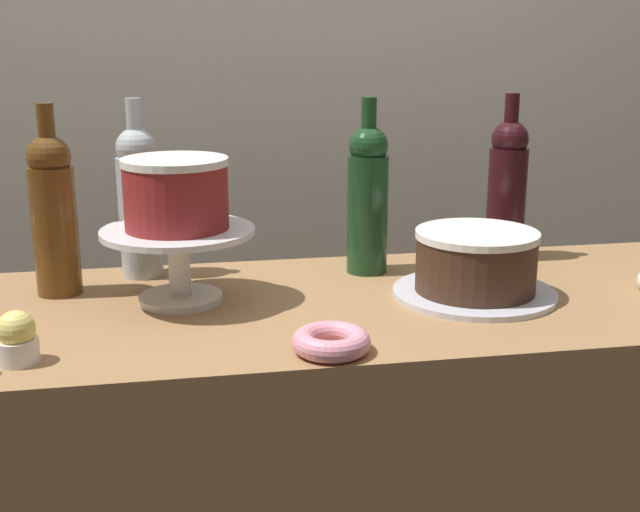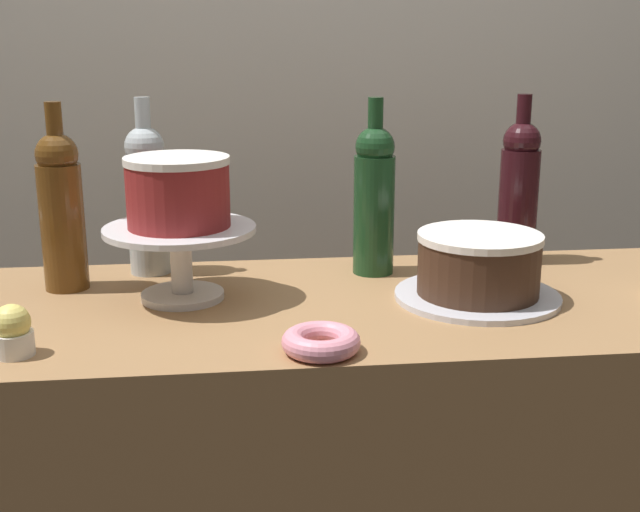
{
  "view_description": "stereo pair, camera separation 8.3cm",
  "coord_description": "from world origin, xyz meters",
  "px_view_note": "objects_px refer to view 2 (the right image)",
  "views": [
    {
      "loc": [
        -0.23,
        -1.27,
        1.36
      ],
      "look_at": [
        0.0,
        0.0,
        1.01
      ],
      "focal_mm": 45.66,
      "sensor_mm": 36.0,
      "label": 1
    },
    {
      "loc": [
        -0.15,
        -1.28,
        1.36
      ],
      "look_at": [
        0.0,
        0.0,
        1.01
      ],
      "focal_mm": 45.66,
      "sensor_mm": 36.0,
      "label": 2
    }
  ],
  "objects_px": {
    "wine_bottle_dark_red": "(519,189)",
    "cake_stand_pedestal": "(181,249)",
    "white_layer_cake": "(178,192)",
    "donut_pink": "(321,342)",
    "chocolate_round_cake": "(479,263)",
    "cupcake_lemon": "(13,332)",
    "wine_bottle_green": "(374,197)",
    "wine_bottle_clear": "(147,197)",
    "wine_bottle_amber": "(61,208)"
  },
  "relations": [
    {
      "from": "wine_bottle_amber",
      "to": "wine_bottle_dark_red",
      "type": "bearing_deg",
      "value": 5.67
    },
    {
      "from": "wine_bottle_green",
      "to": "cupcake_lemon",
      "type": "relative_size",
      "value": 4.38
    },
    {
      "from": "wine_bottle_green",
      "to": "wine_bottle_clear",
      "type": "bearing_deg",
      "value": 172.92
    },
    {
      "from": "cake_stand_pedestal",
      "to": "wine_bottle_dark_red",
      "type": "xyz_separation_m",
      "value": [
        0.64,
        0.17,
        0.06
      ]
    },
    {
      "from": "cake_stand_pedestal",
      "to": "wine_bottle_clear",
      "type": "xyz_separation_m",
      "value": [
        -0.07,
        0.17,
        0.06
      ]
    },
    {
      "from": "wine_bottle_clear",
      "to": "cake_stand_pedestal",
      "type": "bearing_deg",
      "value": -68.77
    },
    {
      "from": "white_layer_cake",
      "to": "wine_bottle_amber",
      "type": "height_order",
      "value": "wine_bottle_amber"
    },
    {
      "from": "chocolate_round_cake",
      "to": "white_layer_cake",
      "type": "bearing_deg",
      "value": 173.2
    },
    {
      "from": "chocolate_round_cake",
      "to": "wine_bottle_dark_red",
      "type": "bearing_deg",
      "value": 57.13
    },
    {
      "from": "chocolate_round_cake",
      "to": "wine_bottle_dark_red",
      "type": "distance_m",
      "value": 0.28
    },
    {
      "from": "wine_bottle_clear",
      "to": "cupcake_lemon",
      "type": "height_order",
      "value": "wine_bottle_clear"
    },
    {
      "from": "white_layer_cake",
      "to": "wine_bottle_clear",
      "type": "relative_size",
      "value": 0.53
    },
    {
      "from": "white_layer_cake",
      "to": "wine_bottle_dark_red",
      "type": "bearing_deg",
      "value": 14.73
    },
    {
      "from": "wine_bottle_green",
      "to": "donut_pink",
      "type": "relative_size",
      "value": 2.91
    },
    {
      "from": "cake_stand_pedestal",
      "to": "donut_pink",
      "type": "xyz_separation_m",
      "value": [
        0.2,
        -0.27,
        -0.07
      ]
    },
    {
      "from": "white_layer_cake",
      "to": "wine_bottle_green",
      "type": "height_order",
      "value": "wine_bottle_green"
    },
    {
      "from": "wine_bottle_dark_red",
      "to": "donut_pink",
      "type": "height_order",
      "value": "wine_bottle_dark_red"
    },
    {
      "from": "cake_stand_pedestal",
      "to": "wine_bottle_dark_red",
      "type": "bearing_deg",
      "value": 14.73
    },
    {
      "from": "cake_stand_pedestal",
      "to": "white_layer_cake",
      "type": "xyz_separation_m",
      "value": [
        -0.0,
        0.0,
        0.1
      ]
    },
    {
      "from": "white_layer_cake",
      "to": "wine_bottle_clear",
      "type": "height_order",
      "value": "wine_bottle_clear"
    },
    {
      "from": "wine_bottle_amber",
      "to": "wine_bottle_clear",
      "type": "bearing_deg",
      "value": 31.96
    },
    {
      "from": "chocolate_round_cake",
      "to": "donut_pink",
      "type": "bearing_deg",
      "value": -144.4
    },
    {
      "from": "wine_bottle_dark_red",
      "to": "cake_stand_pedestal",
      "type": "bearing_deg",
      "value": -165.27
    },
    {
      "from": "cupcake_lemon",
      "to": "donut_pink",
      "type": "distance_m",
      "value": 0.43
    },
    {
      "from": "white_layer_cake",
      "to": "wine_bottle_amber",
      "type": "bearing_deg",
      "value": 157.47
    },
    {
      "from": "donut_pink",
      "to": "wine_bottle_dark_red",
      "type": "bearing_deg",
      "value": 44.87
    },
    {
      "from": "wine_bottle_dark_red",
      "to": "donut_pink",
      "type": "distance_m",
      "value": 0.63
    },
    {
      "from": "wine_bottle_dark_red",
      "to": "donut_pink",
      "type": "bearing_deg",
      "value": -135.13
    },
    {
      "from": "wine_bottle_amber",
      "to": "donut_pink",
      "type": "distance_m",
      "value": 0.56
    },
    {
      "from": "cupcake_lemon",
      "to": "wine_bottle_dark_red",
      "type": "bearing_deg",
      "value": 24.64
    },
    {
      "from": "white_layer_cake",
      "to": "wine_bottle_amber",
      "type": "xyz_separation_m",
      "value": [
        -0.2,
        0.08,
        -0.04
      ]
    },
    {
      "from": "white_layer_cake",
      "to": "cupcake_lemon",
      "type": "distance_m",
      "value": 0.35
    },
    {
      "from": "cake_stand_pedestal",
      "to": "donut_pink",
      "type": "relative_size",
      "value": 2.26
    },
    {
      "from": "chocolate_round_cake",
      "to": "wine_bottle_amber",
      "type": "distance_m",
      "value": 0.72
    },
    {
      "from": "cake_stand_pedestal",
      "to": "donut_pink",
      "type": "bearing_deg",
      "value": -52.61
    },
    {
      "from": "white_layer_cake",
      "to": "donut_pink",
      "type": "bearing_deg",
      "value": -52.61
    },
    {
      "from": "white_layer_cake",
      "to": "cupcake_lemon",
      "type": "bearing_deg",
      "value": -134.28
    },
    {
      "from": "wine_bottle_dark_red",
      "to": "donut_pink",
      "type": "xyz_separation_m",
      "value": [
        -0.44,
        -0.44,
        -0.13
      ]
    },
    {
      "from": "wine_bottle_clear",
      "to": "donut_pink",
      "type": "distance_m",
      "value": 0.53
    },
    {
      "from": "chocolate_round_cake",
      "to": "wine_bottle_green",
      "type": "height_order",
      "value": "wine_bottle_green"
    },
    {
      "from": "wine_bottle_clear",
      "to": "wine_bottle_amber",
      "type": "height_order",
      "value": "same"
    },
    {
      "from": "white_layer_cake",
      "to": "wine_bottle_green",
      "type": "bearing_deg",
      "value": 18.92
    },
    {
      "from": "white_layer_cake",
      "to": "wine_bottle_dark_red",
      "type": "distance_m",
      "value": 0.67
    },
    {
      "from": "chocolate_round_cake",
      "to": "cupcake_lemon",
      "type": "distance_m",
      "value": 0.74
    },
    {
      "from": "wine_bottle_clear",
      "to": "wine_bottle_green",
      "type": "height_order",
      "value": "same"
    },
    {
      "from": "wine_bottle_green",
      "to": "wine_bottle_dark_red",
      "type": "xyz_separation_m",
      "value": [
        0.29,
        0.05,
        0.0
      ]
    },
    {
      "from": "cake_stand_pedestal",
      "to": "chocolate_round_cake",
      "type": "xyz_separation_m",
      "value": [
        0.5,
        -0.06,
        -0.02
      ]
    },
    {
      "from": "cupcake_lemon",
      "to": "wine_bottle_green",
      "type": "bearing_deg",
      "value": 31.31
    },
    {
      "from": "white_layer_cake",
      "to": "donut_pink",
      "type": "xyz_separation_m",
      "value": [
        0.2,
        -0.27,
        -0.17
      ]
    },
    {
      "from": "cake_stand_pedestal",
      "to": "wine_bottle_clear",
      "type": "distance_m",
      "value": 0.19
    }
  ]
}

